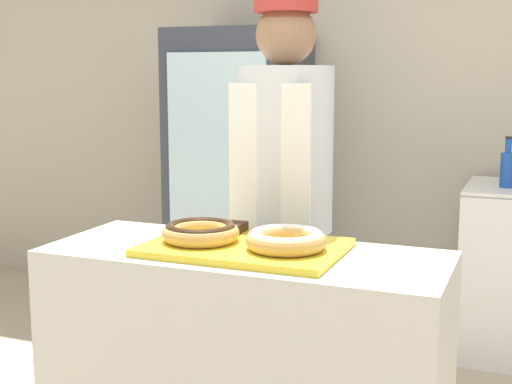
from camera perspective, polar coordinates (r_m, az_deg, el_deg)
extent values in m
cube|color=#BCB29E|center=(4.30, 10.23, 7.80)|extent=(8.00, 0.06, 2.70)
cube|color=beige|center=(2.48, -0.89, -14.80)|extent=(1.32, 0.53, 0.89)
cube|color=yellow|center=(2.33, -0.92, -4.46)|extent=(0.63, 0.43, 0.02)
torus|color=tan|center=(2.36, -4.46, -3.28)|extent=(0.26, 0.26, 0.06)
torus|color=#331E0F|center=(2.36, -4.46, -2.91)|extent=(0.24, 0.24, 0.03)
torus|color=tan|center=(2.25, 2.42, -3.91)|extent=(0.26, 0.26, 0.06)
torus|color=white|center=(2.25, 2.42, -3.53)|extent=(0.24, 0.24, 0.03)
cube|color=#382111|center=(2.50, -1.98, -2.82)|extent=(0.09, 0.09, 0.03)
cube|color=#382111|center=(2.42, 2.98, -3.25)|extent=(0.09, 0.09, 0.03)
cylinder|color=#4C4C51|center=(2.95, 2.24, -11.16)|extent=(0.27, 0.27, 0.85)
cylinder|color=silver|center=(2.77, 2.34, 3.44)|extent=(0.37, 0.37, 0.64)
cube|color=white|center=(2.69, 1.05, -5.76)|extent=(0.32, 0.02, 1.34)
sphere|color=#936B4C|center=(2.76, 2.41, 12.47)|extent=(0.23, 0.23, 0.23)
cylinder|color=#B2332D|center=(2.77, 2.42, 14.92)|extent=(0.24, 0.24, 0.08)
cube|color=#333842|center=(4.22, -1.28, 1.19)|extent=(0.71, 0.63, 1.71)
cube|color=silver|center=(3.92, -3.17, 1.04)|extent=(0.58, 0.02, 1.37)
cylinder|color=#1E4CB2|center=(3.80, 19.45, 1.66)|extent=(0.07, 0.07, 0.18)
cylinder|color=#1E4CB2|center=(3.78, 19.55, 3.50)|extent=(0.03, 0.03, 0.07)
cylinder|color=black|center=(3.78, 19.58, 4.11)|extent=(0.03, 0.03, 0.01)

